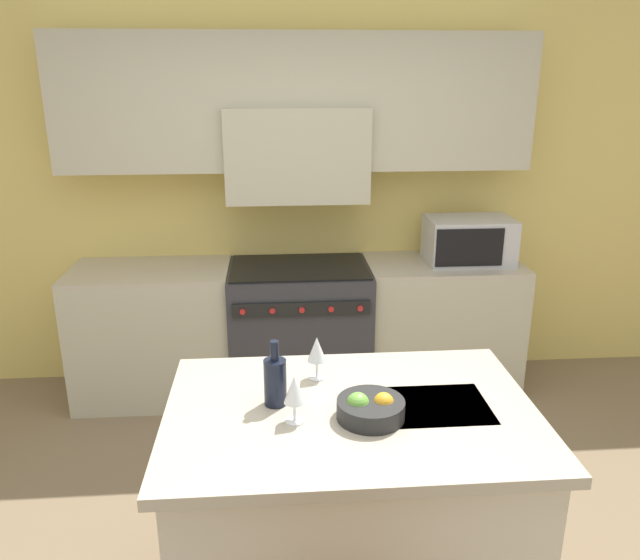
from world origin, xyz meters
name	(u,v)px	position (x,y,z in m)	size (l,w,h in m)	color
back_cabinetry	(296,163)	(0.00, 2.10, 1.58)	(10.00, 0.46, 2.70)	#DBC166
back_counter	(299,329)	(0.00, 1.84, 0.46)	(3.04, 0.62, 0.92)	#B2AD93
range_stove	(300,330)	(0.00, 1.82, 0.46)	(0.94, 0.70, 0.92)	#2D2D33
microwave	(469,240)	(1.16, 1.84, 1.07)	(0.57, 0.38, 0.31)	#B7B7BC
kitchen_island	(349,510)	(0.11, -0.09, 0.47)	(1.42, 0.97, 0.94)	beige
wine_bottle	(275,380)	(-0.17, -0.03, 1.04)	(0.09, 0.09, 0.26)	black
wine_glass_near	(294,391)	(-0.11, -0.17, 1.06)	(0.08, 0.08, 0.19)	white
wine_glass_far	(316,351)	(0.00, 0.17, 1.06)	(0.08, 0.08, 0.19)	white
fruit_bowl	(370,408)	(0.17, -0.16, 0.98)	(0.25, 0.25, 0.10)	black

